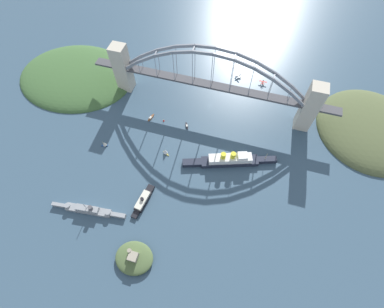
{
  "coord_description": "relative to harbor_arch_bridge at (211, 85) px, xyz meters",
  "views": [
    {
      "loc": [
        -42.52,
        224.45,
        258.12
      ],
      "look_at": [
        0.0,
        78.59,
        8.0
      ],
      "focal_mm": 25.67,
      "sensor_mm": 36.0,
      "label": 1
    }
  ],
  "objects": [
    {
      "name": "harbor_ferry_steamer",
      "position": [
        32.51,
        140.82,
        -30.87
      ],
      "size": [
        11.54,
        37.79,
        8.52
      ],
      "color": "black",
      "rests_on": "ground"
    },
    {
      "name": "small_boat_3",
      "position": [
        18.0,
        38.88,
        -32.77
      ],
      "size": [
        5.67,
        9.48,
        2.11
      ],
      "color": "black",
      "rests_on": "ground"
    },
    {
      "name": "small_boat_4",
      "position": [
        62.72,
        39.22,
        -32.84
      ],
      "size": [
        4.48,
        11.97,
        1.93
      ],
      "color": "brown",
      "rests_on": "ground"
    },
    {
      "name": "small_boat_0",
      "position": [
        97.86,
        90.78,
        -29.57
      ],
      "size": [
        7.23,
        5.03,
        8.55
      ],
      "color": "#234C8C",
      "rests_on": "ground"
    },
    {
      "name": "ocean_liner",
      "position": [
        -40.03,
        73.23,
        -28.05
      ],
      "size": [
        97.97,
        39.54,
        18.58
      ],
      "color": "#1E2333",
      "rests_on": "ground"
    },
    {
      "name": "seaplane_second_in_formation",
      "position": [
        -23.83,
        -57.47,
        -31.39
      ],
      "size": [
        8.81,
        8.82,
        4.97
      ],
      "color": "#B7B7B2",
      "rests_on": "ground"
    },
    {
      "name": "naval_cruiser",
      "position": [
        79.01,
        164.65,
        -30.14
      ],
      "size": [
        74.53,
        12.37,
        18.28
      ],
      "color": "gray",
      "rests_on": "ground"
    },
    {
      "name": "ground_plane",
      "position": [
        -0.0,
        0.0,
        -33.53
      ],
      "size": [
        1400.0,
        1400.0,
        0.0
      ],
      "primitive_type": "plane",
      "color": "#385166"
    },
    {
      "name": "seaplane_taxiing_near_bridge",
      "position": [
        -56.94,
        -54.9,
        -31.29
      ],
      "size": [
        10.11,
        6.76,
        5.11
      ],
      "color": "#B7B7B2",
      "rests_on": "ground"
    },
    {
      "name": "small_boat_1",
      "position": [
        29.58,
        81.09,
        -29.78
      ],
      "size": [
        7.88,
        6.23,
        7.95
      ],
      "color": "gold",
      "rests_on": "ground"
    },
    {
      "name": "fort_island_mid_harbor",
      "position": [
        19.79,
        193.45,
        -29.74
      ],
      "size": [
        34.06,
        29.1,
        12.52
      ],
      "color": "#4C6038",
      "rests_on": "ground"
    },
    {
      "name": "headland_west_shore",
      "position": [
        -189.75,
        -17.65,
        -33.53
      ],
      "size": [
        122.03,
        125.96,
        26.55
      ],
      "color": "#515B38",
      "rests_on": "ground"
    },
    {
      "name": "channel_marker_buoy",
      "position": [
        46.49,
        39.16,
        -32.41
      ],
      "size": [
        2.2,
        2.2,
        2.75
      ],
      "color": "red",
      "rests_on": "ground"
    },
    {
      "name": "headland_east_shore",
      "position": [
        180.62,
        -0.44,
        -33.53
      ],
      "size": [
        152.38,
        124.68,
        20.53
      ],
      "color": "#3D6033",
      "rests_on": "ground"
    },
    {
      "name": "harbor_arch_bridge",
      "position": [
        0.0,
        0.0,
        0.0
      ],
      "size": [
        284.28,
        16.42,
        81.38
      ],
      "color": "beige",
      "rests_on": "ground"
    }
  ]
}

